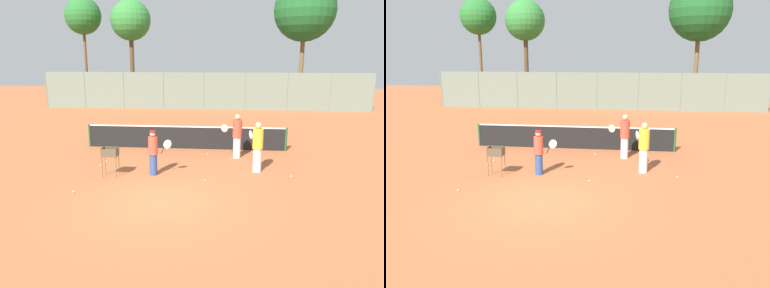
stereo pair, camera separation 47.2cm
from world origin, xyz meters
The scene contains 17 objects.
ground_plane centered at (0.00, 0.00, 0.00)m, with size 80.00×80.00×0.00m, color #B26038.
tennis_net centered at (0.00, 6.54, 0.56)m, with size 9.27×0.10×1.07m.
back_fence centered at (0.00, 19.44, 1.46)m, with size 26.05×0.08×2.91m.
tree_0 centered at (8.14, 23.23, 7.82)m, with size 5.09×5.09×10.39m.
tree_1 centered at (-11.18, 23.89, 7.58)m, with size 3.25×3.25×9.26m.
tree_2 centered at (-6.73, 23.48, 7.13)m, with size 3.53×3.53×8.98m.
player_white_outfit centered at (-0.71, 2.56, 0.85)m, with size 0.89×0.34×1.63m.
player_red_cap centered at (2.34, 5.19, 0.96)m, with size 0.93×0.42×1.87m.
player_yellow_shirt centered at (3.05, 3.31, 0.97)m, with size 0.53×0.89×1.88m.
ball_cart centered at (-2.24, 2.29, 0.81)m, with size 0.56×0.41×1.05m.
tennis_ball_0 centered at (1.19, 1.96, 0.03)m, with size 0.07×0.07×0.07m, color #D1E54C.
tennis_ball_1 centered at (4.24, 2.75, 0.03)m, with size 0.07×0.07×0.07m, color #D1E54C.
tennis_ball_2 centered at (1.09, 5.51, 0.03)m, with size 0.07×0.07×0.07m, color #D1E54C.
tennis_ball_3 centered at (-3.00, 3.41, 0.03)m, with size 0.07×0.07×0.07m, color #D1E54C.
tennis_ball_4 centered at (-2.95, 3.97, 0.03)m, with size 0.07×0.07×0.07m, color #D1E54C.
tennis_ball_5 centered at (-2.91, 0.52, 0.03)m, with size 0.07×0.07×0.07m, color #D1E54C.
parked_car centered at (7.59, 24.22, 0.66)m, with size 4.20×1.70×1.60m.
Camera 2 is at (2.38, -10.23, 4.29)m, focal length 35.00 mm.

